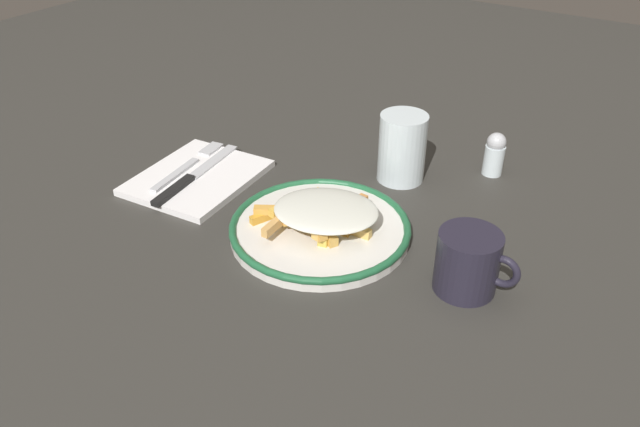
# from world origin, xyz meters

# --- Properties ---
(ground_plane) EXTENTS (2.60, 2.60, 0.00)m
(ground_plane) POSITION_xyz_m (0.00, 0.00, 0.00)
(ground_plane) COLOR #32302C
(plate) EXTENTS (0.25, 0.25, 0.02)m
(plate) POSITION_xyz_m (0.00, 0.00, 0.01)
(plate) COLOR silver
(plate) RESTS_ON ground_plane
(fries_heap) EXTENTS (0.18, 0.16, 0.04)m
(fries_heap) POSITION_xyz_m (0.00, 0.00, 0.04)
(fries_heap) COLOR #DBA156
(fries_heap) RESTS_ON plate
(napkin) EXTENTS (0.18, 0.21, 0.01)m
(napkin) POSITION_xyz_m (-0.24, 0.02, 0.01)
(napkin) COLOR white
(napkin) RESTS_ON ground_plane
(fork) EXTENTS (0.04, 0.18, 0.01)m
(fork) POSITION_xyz_m (-0.27, 0.03, 0.01)
(fork) COLOR silver
(fork) RESTS_ON napkin
(knife) EXTENTS (0.04, 0.21, 0.01)m
(knife) POSITION_xyz_m (-0.24, 0.00, 0.01)
(knife) COLOR black
(knife) RESTS_ON napkin
(water_glass) EXTENTS (0.07, 0.07, 0.11)m
(water_glass) POSITION_xyz_m (0.02, 0.20, 0.05)
(water_glass) COLOR silver
(water_glass) RESTS_ON ground_plane
(coffee_mug) EXTENTS (0.10, 0.08, 0.08)m
(coffee_mug) POSITION_xyz_m (0.21, 0.00, 0.04)
(coffee_mug) COLOR #221F2D
(coffee_mug) RESTS_ON ground_plane
(salt_shaker) EXTENTS (0.03, 0.03, 0.07)m
(salt_shaker) POSITION_xyz_m (0.14, 0.29, 0.04)
(salt_shaker) COLOR silver
(salt_shaker) RESTS_ON ground_plane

